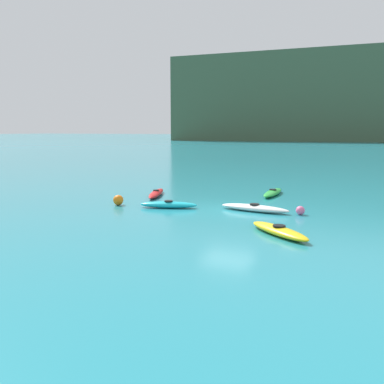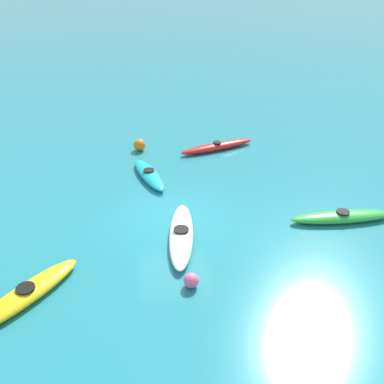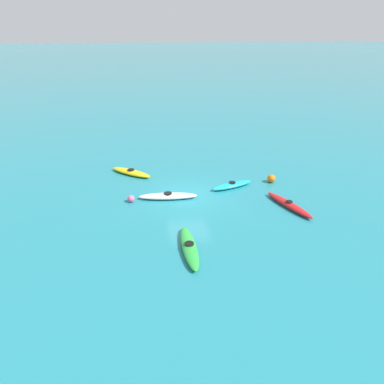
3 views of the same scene
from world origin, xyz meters
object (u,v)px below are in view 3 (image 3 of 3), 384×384
Objects in this scene: kayak_green at (189,247)px; kayak_red at (289,205)px; kayak_white at (168,196)px; buoy_pink at (131,199)px; kayak_cyan at (232,185)px; kayak_yellow at (131,172)px; buoy_orange at (271,179)px.

kayak_green is 6.82m from kayak_red.
buoy_pink is at bearing 2.28° from kayak_white.
kayak_green and kayak_cyan have the same top height.
kayak_yellow and kayak_cyan have the same top height.
kayak_red is at bearing 144.62° from kayak_yellow.
buoy_pink reaches higher than kayak_green.
kayak_cyan is 3.87m from kayak_red.
buoy_orange reaches higher than kayak_white.
buoy_orange is (-6.80, -1.29, 0.10)m from kayak_white.
kayak_yellow is 4.13m from buoy_pink.
kayak_cyan and kayak_red have the same top height.
kayak_white is 4.20m from kayak_cyan.
buoy_pink is at bearing 90.28° from kayak_yellow.
buoy_orange is at bearing -172.09° from kayak_cyan.
kayak_red is (-2.43, 3.02, -0.00)m from kayak_cyan.
kayak_red is (-6.52, 2.11, -0.00)m from kayak_white.
kayak_red is at bearing -152.65° from kayak_green.
buoy_pink reaches higher than kayak_red.
buoy_pink reaches higher than kayak_yellow.
kayak_white is at bearing -17.90° from kayak_red.
kayak_yellow is (2.14, -4.04, 0.00)m from kayak_white.
kayak_red is at bearing 162.10° from kayak_white.
buoy_pink is at bearing 8.76° from buoy_orange.
buoy_orange is (-0.28, -3.40, 0.10)m from kayak_red.
kayak_cyan is 6.30m from buoy_pink.
kayak_white and kayak_cyan have the same top height.
buoy_pink is at bearing 9.13° from kayak_cyan.
kayak_green is 1.17× the size of kayak_cyan.
buoy_orange is (-8.94, 2.75, 0.10)m from kayak_yellow.
kayak_yellow is 0.84× the size of kayak_red.
buoy_pink reaches higher than kayak_cyan.
kayak_red is at bearing 85.28° from buoy_orange.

